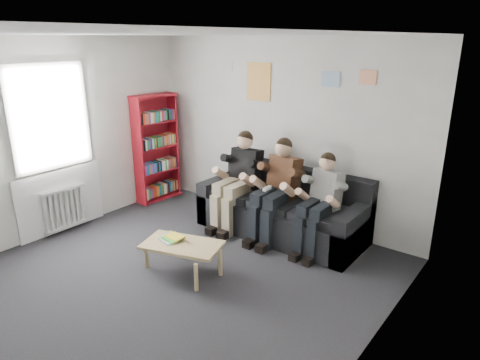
% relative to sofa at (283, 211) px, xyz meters
% --- Properties ---
extents(room_shell, '(5.00, 5.00, 5.00)m').
position_rel_sofa_xyz_m(room_shell, '(-0.35, -2.05, 1.02)').
color(room_shell, black).
rests_on(room_shell, ground).
extents(sofa, '(2.35, 0.96, 0.91)m').
position_rel_sofa_xyz_m(sofa, '(0.00, 0.00, 0.00)').
color(sofa, black).
rests_on(sofa, ground).
extents(bookshelf, '(0.27, 0.81, 1.79)m').
position_rel_sofa_xyz_m(bookshelf, '(-2.44, -0.13, 0.57)').
color(bookshelf, maroon).
rests_on(bookshelf, ground).
extents(coffee_table, '(0.91, 0.50, 0.37)m').
position_rel_sofa_xyz_m(coffee_table, '(-0.36, -1.64, -0.01)').
color(coffee_table, tan).
rests_on(coffee_table, ground).
extents(game_cases, '(0.26, 0.23, 0.05)m').
position_rel_sofa_xyz_m(game_cases, '(-0.52, -1.65, 0.06)').
color(game_cases, beige).
rests_on(game_cases, coffee_table).
extents(person_left, '(0.43, 0.91, 1.41)m').
position_rel_sofa_xyz_m(person_left, '(-0.66, -0.21, 0.38)').
color(person_left, black).
rests_on(person_left, sofa).
extents(person_middle, '(0.42, 0.90, 1.40)m').
position_rel_sofa_xyz_m(person_middle, '(0.00, -0.21, 0.37)').
color(person_middle, '#4D2E19').
rests_on(person_middle, sofa).
extents(person_right, '(0.37, 0.80, 1.30)m').
position_rel_sofa_xyz_m(person_right, '(0.66, -0.20, 0.33)').
color(person_right, silver).
rests_on(person_right, sofa).
extents(radiator, '(0.10, 0.64, 0.60)m').
position_rel_sofa_xyz_m(radiator, '(-2.50, -1.85, 0.02)').
color(radiator, white).
rests_on(radiator, ground).
extents(window, '(0.05, 1.30, 2.36)m').
position_rel_sofa_xyz_m(window, '(-2.58, -1.85, 0.70)').
color(window, white).
rests_on(window, room_shell).
extents(poster_large, '(0.42, 0.01, 0.55)m').
position_rel_sofa_xyz_m(poster_large, '(-0.75, 0.43, 1.72)').
color(poster_large, '#D2CD4A').
rests_on(poster_large, room_shell).
extents(poster_blue, '(0.25, 0.01, 0.20)m').
position_rel_sofa_xyz_m(poster_blue, '(0.40, 0.43, 1.82)').
color(poster_blue, '#3C8CCE').
rests_on(poster_blue, room_shell).
extents(poster_pink, '(0.22, 0.01, 0.18)m').
position_rel_sofa_xyz_m(poster_pink, '(0.90, 0.43, 1.87)').
color(poster_pink, '#DD4589').
rests_on(poster_pink, room_shell).
extents(poster_sign, '(0.20, 0.01, 0.14)m').
position_rel_sofa_xyz_m(poster_sign, '(-1.35, 0.43, 1.92)').
color(poster_sign, silver).
rests_on(poster_sign, room_shell).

